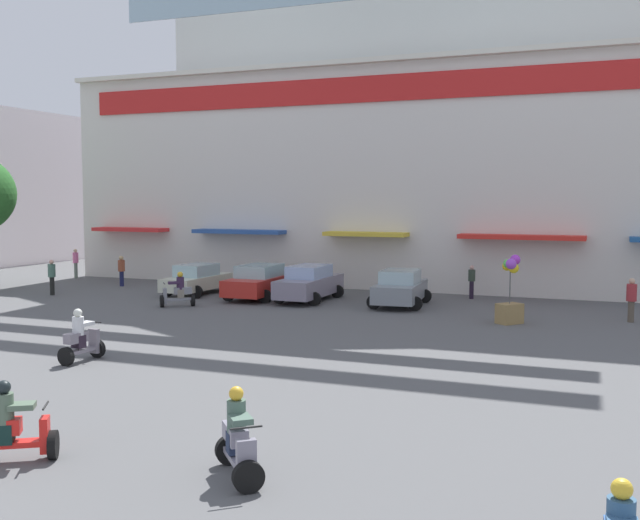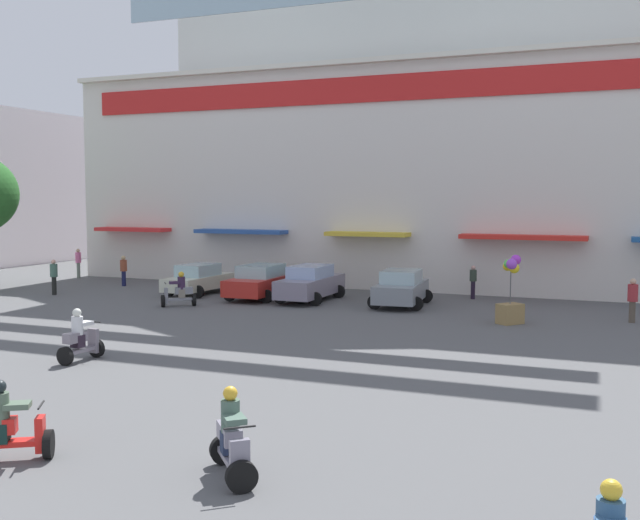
{
  "view_description": "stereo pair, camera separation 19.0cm",
  "coord_description": "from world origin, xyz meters",
  "px_view_note": "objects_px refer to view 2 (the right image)",
  "views": [
    {
      "loc": [
        11.17,
        -5.35,
        4.68
      ],
      "look_at": [
        1.51,
        18.94,
        2.45
      ],
      "focal_mm": 41.66,
      "sensor_mm": 36.0,
      "label": 1
    },
    {
      "loc": [
        11.35,
        -5.28,
        4.68
      ],
      "look_at": [
        1.51,
        18.94,
        2.45
      ],
      "focal_mm": 41.66,
      "sensor_mm": 36.0,
      "label": 2
    }
  ],
  "objects_px": {
    "parked_car_2": "(310,283)",
    "scooter_rider_2": "(7,428)",
    "parked_car_3": "(401,288)",
    "parked_car_1": "(261,281)",
    "scooter_rider_4": "(232,441)",
    "scooter_rider_3": "(80,339)",
    "balloon_vendor_cart": "(511,295)",
    "pedestrian_3": "(633,298)",
    "pedestrian_4": "(124,269)",
    "pedestrian_0": "(473,280)",
    "pedestrian_1": "(54,275)",
    "scooter_rider_7": "(179,292)",
    "parked_car_0": "(198,279)",
    "pedestrian_2": "(78,261)"
  },
  "relations": [
    {
      "from": "parked_car_3",
      "to": "parked_car_0",
      "type": "bearing_deg",
      "value": 179.44
    },
    {
      "from": "parked_car_0",
      "to": "parked_car_1",
      "type": "relative_size",
      "value": 0.92
    },
    {
      "from": "parked_car_2",
      "to": "scooter_rider_2",
      "type": "height_order",
      "value": "parked_car_2"
    },
    {
      "from": "scooter_rider_7",
      "to": "parked_car_2",
      "type": "bearing_deg",
      "value": 39.34
    },
    {
      "from": "scooter_rider_3",
      "to": "pedestrian_1",
      "type": "relative_size",
      "value": 0.91
    },
    {
      "from": "pedestrian_3",
      "to": "pedestrian_4",
      "type": "height_order",
      "value": "pedestrian_3"
    },
    {
      "from": "pedestrian_3",
      "to": "scooter_rider_4",
      "type": "bearing_deg",
      "value": -108.49
    },
    {
      "from": "parked_car_1",
      "to": "pedestrian_0",
      "type": "relative_size",
      "value": 2.91
    },
    {
      "from": "parked_car_1",
      "to": "scooter_rider_3",
      "type": "distance_m",
      "value": 13.82
    },
    {
      "from": "parked_car_2",
      "to": "scooter_rider_2",
      "type": "xyz_separation_m",
      "value": [
        2.91,
        -20.76,
        -0.21
      ]
    },
    {
      "from": "pedestrian_0",
      "to": "pedestrian_3",
      "type": "xyz_separation_m",
      "value": [
        6.7,
        -4.22,
        0.05
      ]
    },
    {
      "from": "parked_car_2",
      "to": "scooter_rider_7",
      "type": "bearing_deg",
      "value": -140.66
    },
    {
      "from": "parked_car_1",
      "to": "pedestrian_3",
      "type": "bearing_deg",
      "value": -2.78
    },
    {
      "from": "scooter_rider_3",
      "to": "balloon_vendor_cart",
      "type": "bearing_deg",
      "value": 46.43
    },
    {
      "from": "scooter_rider_4",
      "to": "pedestrian_1",
      "type": "relative_size",
      "value": 0.9
    },
    {
      "from": "scooter_rider_2",
      "to": "scooter_rider_7",
      "type": "height_order",
      "value": "scooter_rider_7"
    },
    {
      "from": "parked_car_2",
      "to": "pedestrian_3",
      "type": "distance_m",
      "value": 13.4
    },
    {
      "from": "parked_car_3",
      "to": "parked_car_1",
      "type": "bearing_deg",
      "value": -179.54
    },
    {
      "from": "scooter_rider_7",
      "to": "pedestrian_0",
      "type": "distance_m",
      "value": 13.26
    },
    {
      "from": "balloon_vendor_cart",
      "to": "pedestrian_3",
      "type": "bearing_deg",
      "value": 25.38
    },
    {
      "from": "parked_car_1",
      "to": "balloon_vendor_cart",
      "type": "bearing_deg",
      "value": -13.27
    },
    {
      "from": "parked_car_0",
      "to": "scooter_rider_2",
      "type": "xyz_separation_m",
      "value": [
        8.8,
        -20.85,
        -0.13
      ]
    },
    {
      "from": "parked_car_2",
      "to": "scooter_rider_2",
      "type": "relative_size",
      "value": 2.93
    },
    {
      "from": "parked_car_0",
      "to": "balloon_vendor_cart",
      "type": "distance_m",
      "value": 15.38
    },
    {
      "from": "parked_car_1",
      "to": "pedestrian_1",
      "type": "relative_size",
      "value": 2.65
    },
    {
      "from": "parked_car_2",
      "to": "balloon_vendor_cart",
      "type": "height_order",
      "value": "balloon_vendor_cart"
    },
    {
      "from": "scooter_rider_7",
      "to": "pedestrian_2",
      "type": "bearing_deg",
      "value": 147.65
    },
    {
      "from": "parked_car_0",
      "to": "pedestrian_2",
      "type": "distance_m",
      "value": 10.7
    },
    {
      "from": "parked_car_1",
      "to": "parked_car_3",
      "type": "relative_size",
      "value": 1.1
    },
    {
      "from": "parked_car_0",
      "to": "pedestrian_3",
      "type": "xyz_separation_m",
      "value": [
        19.27,
        -0.92,
        0.21
      ]
    },
    {
      "from": "scooter_rider_2",
      "to": "scooter_rider_4",
      "type": "distance_m",
      "value": 4.16
    },
    {
      "from": "scooter_rider_3",
      "to": "balloon_vendor_cart",
      "type": "relative_size",
      "value": 0.6
    },
    {
      "from": "scooter_rider_7",
      "to": "scooter_rider_3",
      "type": "bearing_deg",
      "value": -72.23
    },
    {
      "from": "parked_car_2",
      "to": "pedestrian_4",
      "type": "height_order",
      "value": "parked_car_2"
    },
    {
      "from": "scooter_rider_2",
      "to": "pedestrian_1",
      "type": "height_order",
      "value": "pedestrian_1"
    },
    {
      "from": "parked_car_0",
      "to": "pedestrian_3",
      "type": "relative_size",
      "value": 2.48
    },
    {
      "from": "pedestrian_0",
      "to": "pedestrian_3",
      "type": "relative_size",
      "value": 0.93
    },
    {
      "from": "parked_car_1",
      "to": "balloon_vendor_cart",
      "type": "height_order",
      "value": "balloon_vendor_cart"
    },
    {
      "from": "scooter_rider_4",
      "to": "balloon_vendor_cart",
      "type": "bearing_deg",
      "value": 82.63
    },
    {
      "from": "parked_car_0",
      "to": "balloon_vendor_cart",
      "type": "height_order",
      "value": "balloon_vendor_cart"
    },
    {
      "from": "parked_car_0",
      "to": "pedestrian_0",
      "type": "relative_size",
      "value": 2.67
    },
    {
      "from": "parked_car_1",
      "to": "scooter_rider_7",
      "type": "xyz_separation_m",
      "value": [
        -2.08,
        -3.64,
        -0.16
      ]
    },
    {
      "from": "scooter_rider_4",
      "to": "scooter_rider_2",
      "type": "bearing_deg",
      "value": -168.63
    },
    {
      "from": "parked_car_1",
      "to": "scooter_rider_4",
      "type": "xyz_separation_m",
      "value": [
        9.43,
        -19.87,
        -0.15
      ]
    },
    {
      "from": "scooter_rider_3",
      "to": "pedestrian_3",
      "type": "relative_size",
      "value": 0.93
    },
    {
      "from": "balloon_vendor_cart",
      "to": "parked_car_1",
      "type": "bearing_deg",
      "value": 166.73
    },
    {
      "from": "pedestrian_4",
      "to": "parked_car_0",
      "type": "bearing_deg",
      "value": -14.14
    },
    {
      "from": "pedestrian_1",
      "to": "pedestrian_3",
      "type": "xyz_separation_m",
      "value": [
        25.53,
        1.9,
        -0.03
      ]
    },
    {
      "from": "parked_car_3",
      "to": "parked_car_2",
      "type": "bearing_deg",
      "value": 179.81
    },
    {
      "from": "parked_car_3",
      "to": "pedestrian_3",
      "type": "xyz_separation_m",
      "value": [
        9.14,
        -0.82,
        0.16
      ]
    }
  ]
}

